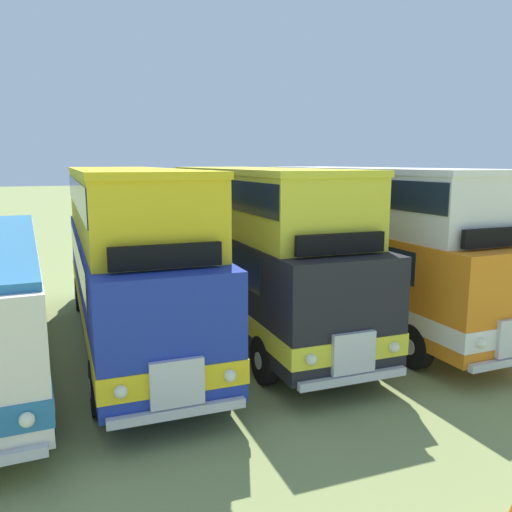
% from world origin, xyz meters
% --- Properties ---
extents(ground_plane, '(200.00, 200.00, 0.00)m').
position_xyz_m(ground_plane, '(0.00, 0.00, 0.00)').
color(ground_plane, '#8C9956').
extents(bus_third_in_row, '(2.64, 11.13, 4.49)m').
position_xyz_m(bus_third_in_row, '(-0.00, 0.46, 2.47)').
color(bus_third_in_row, '#1E339E').
rests_on(bus_third_in_row, ground).
extents(bus_fourth_in_row, '(2.64, 10.09, 4.49)m').
position_xyz_m(bus_fourth_in_row, '(3.41, 0.12, 2.47)').
color(bus_fourth_in_row, black).
rests_on(bus_fourth_in_row, ground).
extents(bus_fifth_in_row, '(2.86, 10.42, 4.49)m').
position_xyz_m(bus_fifth_in_row, '(6.81, -0.13, 2.47)').
color(bus_fifth_in_row, orange).
rests_on(bus_fifth_in_row, ground).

